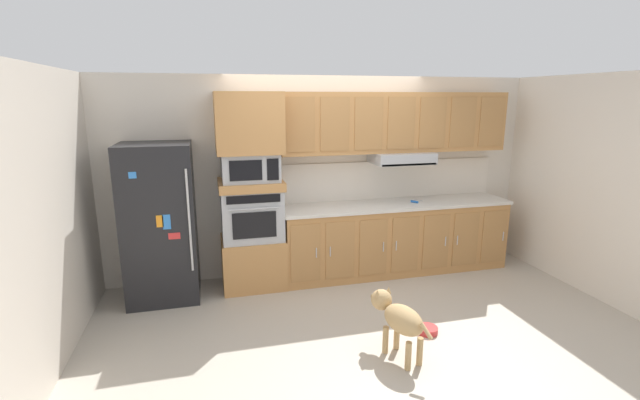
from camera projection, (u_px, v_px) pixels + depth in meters
ground_plane at (351, 302)px, 4.90m from camera, size 9.60×9.60×0.00m
back_kitchen_wall at (325, 176)px, 5.66m from camera, size 6.20×0.12×2.50m
side_panel_left at (58, 210)px, 3.94m from camera, size 0.12×7.10×2.50m
side_panel_right at (572, 181)px, 5.29m from camera, size 0.12×7.10×2.50m
refrigerator at (160, 223)px, 4.85m from camera, size 0.76×0.73×1.76m
oven_base_cabinet at (253, 261)px, 5.30m from camera, size 0.74×0.62×0.60m
built_in_oven at (252, 214)px, 5.16m from camera, size 0.70×0.62×0.60m
appliance_mid_shelf at (251, 184)px, 5.08m from camera, size 0.74×0.62×0.10m
microwave at (250, 167)px, 5.03m from camera, size 0.64×0.54×0.32m
appliance_upper_cabinet at (248, 123)px, 4.92m from camera, size 0.74×0.62×0.68m
lower_cabinet_run at (395, 238)px, 5.71m from camera, size 2.96×0.63×0.88m
countertop_slab at (396, 204)px, 5.61m from camera, size 3.00×0.64×0.04m
backsplash_panel at (388, 180)px, 5.82m from camera, size 3.00×0.02×0.50m
upper_cabinet_with_hood at (396, 125)px, 5.50m from camera, size 2.96×0.48×0.88m
screwdriver at (415, 202)px, 5.61m from camera, size 0.17×0.16×0.03m
dog at (398, 317)px, 3.81m from camera, size 0.36×0.76×0.55m
dog_food_bowl at (427, 330)px, 4.25m from camera, size 0.20×0.20×0.06m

